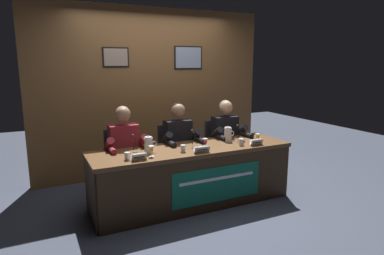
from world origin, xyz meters
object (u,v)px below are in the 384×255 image
microphone_center (195,142)px  microphone_right (241,136)px  water_pitcher_right_side (228,134)px  juice_glass_left (151,149)px  juice_glass_right (257,136)px  water_cup_right (241,142)px  chair_center (175,158)px  water_cup_left (127,156)px  nameplate_right (256,142)px  water_pitcher_left_side (149,145)px  conference_table (196,168)px  nameplate_center (202,149)px  juice_glass_center (205,141)px  chair_left (122,165)px  panelist_right (228,136)px  microphone_left (135,147)px  panelist_center (180,142)px  water_cup_center (183,149)px  nameplate_left (139,157)px  panelist_left (126,148)px  chair_right (220,152)px

microphone_center → microphone_right: 0.70m
microphone_center → water_pitcher_right_side: microphone_center is taller
juice_glass_left → juice_glass_right: size_ratio=1.00×
water_cup_right → chair_center: bearing=128.9°
water_cup_left → juice_glass_right: juice_glass_right is taller
juice_glass_left → microphone_center: size_ratio=0.57×
water_cup_right → water_cup_left: bearing=180.0°
nameplate_right → water_pitcher_left_side: bearing=169.3°
conference_table → water_cup_left: water_cup_left is taller
nameplate_center → juice_glass_center: 0.22m
juice_glass_center → juice_glass_left: bearing=-175.3°
water_cup_right → chair_left: bearing=151.0°
water_pitcher_left_side → panelist_right: bearing=15.9°
conference_table → microphone_center: 0.32m
juice_glass_left → juice_glass_center: (0.72, 0.06, 0.00)m
chair_center → juice_glass_left: bearing=-128.9°
microphone_left → chair_left: bearing=92.7°
panelist_center → nameplate_center: size_ratio=6.22×
juice_glass_left → panelist_center: size_ratio=0.10×
microphone_center → water_cup_right: bearing=-15.2°
chair_center → microphone_center: (0.03, -0.59, 0.36)m
nameplate_center → water_cup_left: bearing=173.6°
conference_table → water_cup_center: size_ratio=29.93×
nameplate_left → water_cup_center: size_ratio=2.00×
panelist_left → water_cup_center: (0.55, -0.52, 0.05)m
microphone_left → water_cup_right: (1.33, -0.21, -0.04)m
microphone_left → chair_right: microphone_left is taller
panelist_left → nameplate_left: 0.62m
conference_table → chair_left: chair_left is taller
nameplate_left → panelist_right: panelist_right is taller
panelist_left → microphone_right: panelist_left is taller
water_pitcher_left_side → panelist_left: bearing=115.3°
water_cup_center → juice_glass_right: size_ratio=0.69×
water_cup_center → microphone_right: 0.93m
microphone_center → nameplate_left: bearing=-163.9°
chair_center → juice_glass_right: bearing=-40.0°
water_pitcher_left_side → nameplate_center: bearing=-26.0°
nameplate_right → nameplate_left: bearing=179.7°
water_cup_right → water_pitcher_left_side: 1.19m
panelist_left → panelist_right: bearing=0.0°
chair_right → panelist_right: panelist_right is taller
water_cup_left → nameplate_right: (1.66, -0.08, 0.00)m
juice_glass_left → microphone_right: size_ratio=0.57×
microphone_center → juice_glass_right: microphone_center is taller
water_cup_center → microphone_center: 0.26m
water_cup_left → juice_glass_right: bearing=0.6°
juice_glass_center → chair_left: bearing=142.0°
chair_left → microphone_center: size_ratio=4.23×
nameplate_left → microphone_right: 1.51m
nameplate_right → chair_left: bearing=151.5°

